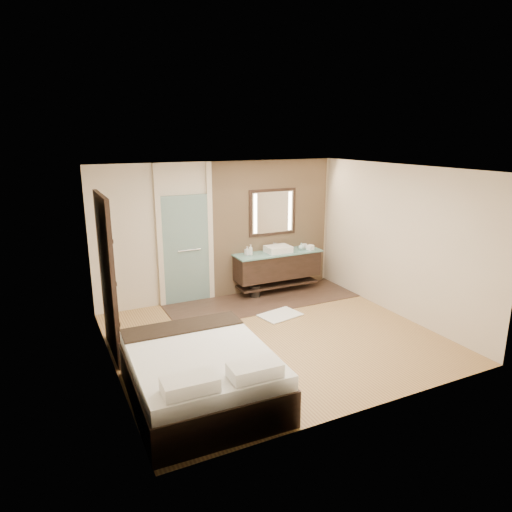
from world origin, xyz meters
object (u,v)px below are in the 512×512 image
bed (201,374)px  waste_bin (255,291)px  vanity (277,265)px  mirror_unit (273,212)px

bed → waste_bin: bearing=55.6°
vanity → mirror_unit: size_ratio=1.75×
mirror_unit → waste_bin: 1.65m
bed → vanity: bearing=50.0°
bed → waste_bin: (2.20, 3.01, -0.20)m
bed → waste_bin: bed is taller
vanity → mirror_unit: mirror_unit is taller
mirror_unit → bed: 4.50m
vanity → waste_bin: (-0.55, -0.07, -0.45)m
mirror_unit → vanity: bearing=-90.0°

